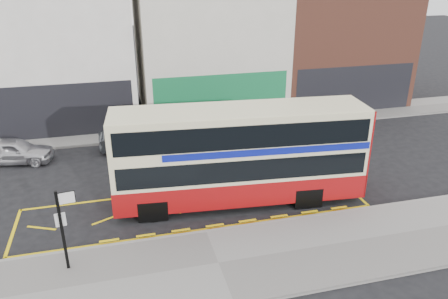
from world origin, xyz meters
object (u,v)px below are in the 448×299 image
object	(u,v)px
double_decker_bus	(240,154)
street_tree_right	(259,55)
bus_stop_post	(63,222)
car_silver	(14,151)
car_white	(269,118)
car_grey	(136,138)

from	to	relation	value
double_decker_bus	street_tree_right	world-z (taller)	street_tree_right
bus_stop_post	street_tree_right	bearing A→B (deg)	43.47
car_silver	double_decker_bus	bearing A→B (deg)	-111.22
double_decker_bus	car_silver	xyz separation A→B (m)	(-9.87, 6.51, -1.51)
car_silver	street_tree_right	world-z (taller)	street_tree_right
bus_stop_post	car_white	world-z (taller)	bus_stop_post
bus_stop_post	car_white	distance (m)	15.32
bus_stop_post	car_white	xyz separation A→B (m)	(10.77, 10.84, -1.16)
car_grey	street_tree_right	distance (m)	9.54
bus_stop_post	car_grey	size ratio (longest dim) A/B	0.72
bus_stop_post	street_tree_right	size ratio (longest dim) A/B	0.49
car_white	street_tree_right	size ratio (longest dim) A/B	0.83
car_silver	car_white	bearing A→B (deg)	-72.59
double_decker_bus	bus_stop_post	xyz separation A→B (m)	(-6.67, -3.06, -0.29)
car_grey	street_tree_right	bearing A→B (deg)	-68.27
car_silver	car_white	xyz separation A→B (m)	(13.96, 1.28, 0.07)
car_white	street_tree_right	bearing A→B (deg)	6.09
double_decker_bus	car_white	distance (m)	8.91
street_tree_right	car_silver	bearing A→B (deg)	-164.30
bus_stop_post	car_grey	world-z (taller)	bus_stop_post
bus_stop_post	car_silver	world-z (taller)	bus_stop_post
car_silver	car_white	size ratio (longest dim) A/B	0.77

